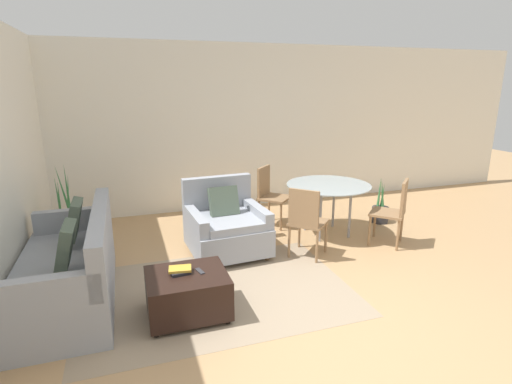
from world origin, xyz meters
The scene contains 14 objects.
ground_plane centered at (0.00, 0.00, 0.00)m, with size 20.00×20.00×0.00m, color tan.
wall_back centered at (0.00, 3.81, 1.38)m, with size 12.00×0.06×2.75m.
area_rug centered at (-0.80, 0.92, 0.00)m, with size 2.75×1.90×0.01m.
couch centered at (-2.20, 1.21, 0.31)m, with size 0.87×1.89×0.92m.
armchair centered at (-0.45, 1.90, 0.35)m, with size 0.99×0.99×0.93m.
ottoman centered at (-1.16, 0.59, 0.23)m, with size 0.74×0.62×0.41m.
book_stack centered at (-1.21, 0.65, 0.44)m, with size 0.22×0.18×0.05m.
tv_remote_primary centered at (-1.03, 0.61, 0.42)m, with size 0.07×0.14×0.01m.
potted_plant centered at (-2.38, 2.70, 0.23)m, with size 0.37×0.37×1.15m.
dining_table centered at (1.08, 2.06, 0.66)m, with size 1.18×1.18×0.74m.
dining_chair_near_left centered at (0.44, 1.42, 0.52)m, with size 0.59×0.59×0.90m.
dining_chair_near_right centered at (1.72, 1.42, 0.52)m, with size 0.59×0.59×0.90m.
dining_chair_far_left centered at (0.44, 2.70, 0.52)m, with size 0.59×0.59×0.90m.
potted_plant_small centered at (2.12, 2.24, 0.17)m, with size 0.26×0.26×0.72m.
Camera 1 is at (-1.60, -2.77, 2.11)m, focal length 28.00 mm.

